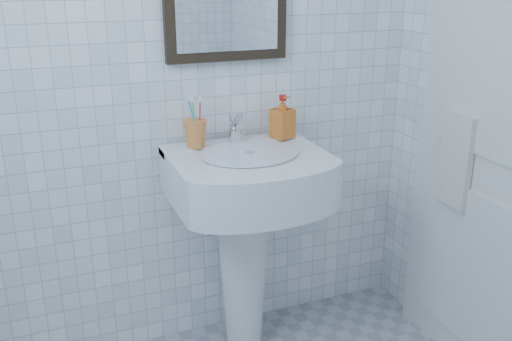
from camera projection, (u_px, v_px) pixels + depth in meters
name	position (u px, v px, depth m)	size (l,w,h in m)	color
wall_back	(163.00, 61.00, 2.22)	(2.20, 0.02, 2.50)	white
washbasin	(245.00, 219.00, 2.33)	(0.60, 0.44, 0.93)	white
faucet	(235.00, 130.00, 2.31)	(0.06, 0.12, 0.14)	silver
toothbrush_cup	(196.00, 134.00, 2.25)	(0.09, 0.09, 0.11)	orange
soap_dispenser	(282.00, 117.00, 2.37)	(0.08, 0.08, 0.18)	#BA3E12
bathroom_door	(494.00, 138.00, 2.11)	(0.04, 0.80, 2.00)	silver
towel_ring	(465.00, 116.00, 2.21)	(0.18, 0.18, 0.01)	silver
hand_towel	(456.00, 161.00, 2.26)	(0.03, 0.16, 0.38)	beige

